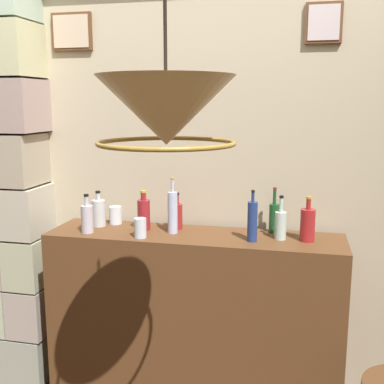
{
  "coord_description": "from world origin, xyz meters",
  "views": [
    {
      "loc": [
        0.56,
        -1.69,
        1.79
      ],
      "look_at": [
        0.0,
        0.77,
        1.32
      ],
      "focal_mm": 44.57,
      "sensor_mm": 36.0,
      "label": 1
    }
  ],
  "objects_px": {
    "liquor_bottle_vermouth": "(274,217)",
    "liquor_bottle_vodka": "(176,215)",
    "liquor_bottle_port": "(87,218)",
    "liquor_bottle_bourbon": "(173,212)",
    "liquor_bottle_amaro": "(252,221)",
    "pendant_lamp": "(166,112)",
    "liquor_bottle_rye": "(99,212)",
    "liquor_bottle_sherry": "(144,214)",
    "liquor_bottle_tequila": "(281,224)",
    "liquor_bottle_scotch": "(308,224)",
    "glass_tumbler_highball": "(140,228)",
    "glass_tumbler_rocks": "(115,215)"
  },
  "relations": [
    {
      "from": "liquor_bottle_sherry",
      "to": "pendant_lamp",
      "type": "xyz_separation_m",
      "value": [
        0.42,
        -0.98,
        0.6
      ]
    },
    {
      "from": "pendant_lamp",
      "to": "glass_tumbler_rocks",
      "type": "bearing_deg",
      "value": 120.31
    },
    {
      "from": "liquor_bottle_port",
      "to": "liquor_bottle_bourbon",
      "type": "xyz_separation_m",
      "value": [
        0.47,
        0.1,
        0.04
      ]
    },
    {
      "from": "liquor_bottle_amaro",
      "to": "liquor_bottle_port",
      "type": "height_order",
      "value": "liquor_bottle_amaro"
    },
    {
      "from": "liquor_bottle_port",
      "to": "pendant_lamp",
      "type": "height_order",
      "value": "pendant_lamp"
    },
    {
      "from": "liquor_bottle_scotch",
      "to": "liquor_bottle_amaro",
      "type": "bearing_deg",
      "value": -166.31
    },
    {
      "from": "liquor_bottle_sherry",
      "to": "pendant_lamp",
      "type": "height_order",
      "value": "pendant_lamp"
    },
    {
      "from": "liquor_bottle_rye",
      "to": "glass_tumbler_rocks",
      "type": "height_order",
      "value": "liquor_bottle_rye"
    },
    {
      "from": "liquor_bottle_vodka",
      "to": "liquor_bottle_sherry",
      "type": "bearing_deg",
      "value": -159.9
    },
    {
      "from": "liquor_bottle_vermouth",
      "to": "liquor_bottle_vodka",
      "type": "bearing_deg",
      "value": -175.85
    },
    {
      "from": "liquor_bottle_rye",
      "to": "pendant_lamp",
      "type": "height_order",
      "value": "pendant_lamp"
    },
    {
      "from": "liquor_bottle_sherry",
      "to": "pendant_lamp",
      "type": "bearing_deg",
      "value": -66.97
    },
    {
      "from": "liquor_bottle_rye",
      "to": "liquor_bottle_bourbon",
      "type": "relative_size",
      "value": 0.67
    },
    {
      "from": "liquor_bottle_scotch",
      "to": "liquor_bottle_vodka",
      "type": "relative_size",
      "value": 1.13
    },
    {
      "from": "liquor_bottle_bourbon",
      "to": "glass_tumbler_rocks",
      "type": "height_order",
      "value": "liquor_bottle_bourbon"
    },
    {
      "from": "liquor_bottle_bourbon",
      "to": "glass_tumbler_highball",
      "type": "bearing_deg",
      "value": -139.21
    },
    {
      "from": "liquor_bottle_sherry",
      "to": "liquor_bottle_tequila",
      "type": "xyz_separation_m",
      "value": [
        0.78,
        -0.02,
        -0.01
      ]
    },
    {
      "from": "liquor_bottle_amaro",
      "to": "pendant_lamp",
      "type": "distance_m",
      "value": 1.08
    },
    {
      "from": "liquor_bottle_tequila",
      "to": "pendant_lamp",
      "type": "bearing_deg",
      "value": -110.46
    },
    {
      "from": "liquor_bottle_bourbon",
      "to": "liquor_bottle_rye",
      "type": "bearing_deg",
      "value": 173.6
    },
    {
      "from": "liquor_bottle_vermouth",
      "to": "liquor_bottle_bourbon",
      "type": "relative_size",
      "value": 0.82
    },
    {
      "from": "liquor_bottle_scotch",
      "to": "liquor_bottle_amaro",
      "type": "distance_m",
      "value": 0.29
    },
    {
      "from": "liquor_bottle_bourbon",
      "to": "liquor_bottle_tequila",
      "type": "bearing_deg",
      "value": 0.67
    },
    {
      "from": "liquor_bottle_amaro",
      "to": "liquor_bottle_port",
      "type": "bearing_deg",
      "value": -177.91
    },
    {
      "from": "liquor_bottle_sherry",
      "to": "liquor_bottle_bourbon",
      "type": "relative_size",
      "value": 0.72
    },
    {
      "from": "glass_tumbler_highball",
      "to": "liquor_bottle_bourbon",
      "type": "bearing_deg",
      "value": 40.79
    },
    {
      "from": "liquor_bottle_port",
      "to": "glass_tumbler_rocks",
      "type": "bearing_deg",
      "value": 70.21
    },
    {
      "from": "liquor_bottle_vermouth",
      "to": "liquor_bottle_bourbon",
      "type": "distance_m",
      "value": 0.57
    },
    {
      "from": "liquor_bottle_vermouth",
      "to": "pendant_lamp",
      "type": "height_order",
      "value": "pendant_lamp"
    },
    {
      "from": "liquor_bottle_vermouth",
      "to": "liquor_bottle_scotch",
      "type": "relative_size",
      "value": 1.08
    },
    {
      "from": "liquor_bottle_vodka",
      "to": "liquor_bottle_port",
      "type": "bearing_deg",
      "value": -157.48
    },
    {
      "from": "liquor_bottle_vermouth",
      "to": "liquor_bottle_scotch",
      "type": "distance_m",
      "value": 0.23
    },
    {
      "from": "liquor_bottle_bourbon",
      "to": "glass_tumbler_rocks",
      "type": "xyz_separation_m",
      "value": [
        -0.39,
        0.12,
        -0.07
      ]
    },
    {
      "from": "liquor_bottle_vermouth",
      "to": "glass_tumbler_rocks",
      "type": "bearing_deg",
      "value": -179.29
    },
    {
      "from": "liquor_bottle_vodka",
      "to": "liquor_bottle_amaro",
      "type": "bearing_deg",
      "value": -19.35
    },
    {
      "from": "liquor_bottle_amaro",
      "to": "glass_tumbler_rocks",
      "type": "height_order",
      "value": "liquor_bottle_amaro"
    },
    {
      "from": "liquor_bottle_tequila",
      "to": "pendant_lamp",
      "type": "distance_m",
      "value": 1.19
    },
    {
      "from": "liquor_bottle_port",
      "to": "glass_tumbler_highball",
      "type": "height_order",
      "value": "liquor_bottle_port"
    },
    {
      "from": "liquor_bottle_vermouth",
      "to": "liquor_bottle_bourbon",
      "type": "xyz_separation_m",
      "value": [
        -0.55,
        -0.14,
        0.03
      ]
    },
    {
      "from": "liquor_bottle_rye",
      "to": "liquor_bottle_amaro",
      "type": "relative_size",
      "value": 0.77
    },
    {
      "from": "liquor_bottle_amaro",
      "to": "liquor_bottle_vodka",
      "type": "distance_m",
      "value": 0.48
    },
    {
      "from": "liquor_bottle_sherry",
      "to": "liquor_bottle_tequila",
      "type": "relative_size",
      "value": 0.96
    },
    {
      "from": "liquor_bottle_amaro",
      "to": "pendant_lamp",
      "type": "bearing_deg",
      "value": -103.56
    },
    {
      "from": "liquor_bottle_port",
      "to": "glass_tumbler_highball",
      "type": "xyz_separation_m",
      "value": [
        0.32,
        -0.03,
        -0.03
      ]
    },
    {
      "from": "liquor_bottle_tequila",
      "to": "liquor_bottle_port",
      "type": "height_order",
      "value": "liquor_bottle_tequila"
    },
    {
      "from": "liquor_bottle_rye",
      "to": "glass_tumbler_highball",
      "type": "relative_size",
      "value": 1.98
    },
    {
      "from": "liquor_bottle_sherry",
      "to": "liquor_bottle_vermouth",
      "type": "bearing_deg",
      "value": 8.13
    },
    {
      "from": "glass_tumbler_highball",
      "to": "glass_tumbler_rocks",
      "type": "bearing_deg",
      "value": 134.07
    },
    {
      "from": "liquor_bottle_vermouth",
      "to": "liquor_bottle_amaro",
      "type": "xyz_separation_m",
      "value": [
        -0.1,
        -0.2,
        0.02
      ]
    },
    {
      "from": "liquor_bottle_bourbon",
      "to": "glass_tumbler_highball",
      "type": "distance_m",
      "value": 0.21
    }
  ]
}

